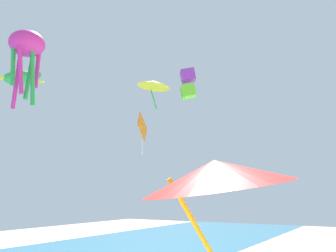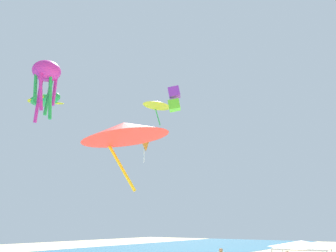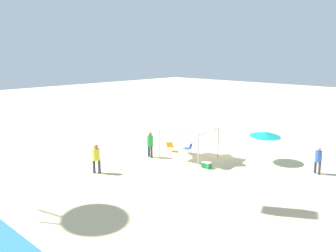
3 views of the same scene
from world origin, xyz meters
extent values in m
cube|color=beige|center=(0.00, 0.00, -0.05)|extent=(120.00, 120.00, 0.10)
cylinder|color=#B7B7BC|center=(-0.51, 2.01, 1.11)|extent=(0.07, 0.07, 2.22)
cylinder|color=#B7B7BC|center=(2.73, 2.47, 1.11)|extent=(0.07, 0.07, 2.22)
cylinder|color=#B7B7BC|center=(-0.91, 4.86, 1.11)|extent=(0.07, 0.07, 2.22)
cylinder|color=#B7B7BC|center=(2.32, 5.32, 1.11)|extent=(0.07, 0.07, 2.22)
cube|color=silver|center=(0.91, 3.67, 2.27)|extent=(3.72, 3.39, 0.10)
pyramid|color=silver|center=(0.91, 3.67, 2.51)|extent=(3.64, 3.32, 0.38)
cylinder|color=silver|center=(-3.41, 0.51, 1.09)|extent=(0.16, 0.10, 2.19)
cone|color=teal|center=(-3.46, 0.54, 2.04)|extent=(2.21, 2.20, 0.50)
cylinder|color=black|center=(3.11, 2.78, 0.20)|extent=(0.02, 0.02, 0.40)
cylinder|color=black|center=(3.58, 3.01, 0.20)|extent=(0.02, 0.02, 0.40)
cylinder|color=black|center=(2.88, 3.25, 0.20)|extent=(0.02, 0.02, 0.40)
cylinder|color=black|center=(3.35, 3.48, 0.20)|extent=(0.02, 0.02, 0.40)
cube|color=orange|center=(3.23, 3.13, 0.40)|extent=(0.70, 0.70, 0.03)
cube|color=orange|center=(3.10, 3.39, 0.61)|extent=(0.50, 0.34, 0.41)
cylinder|color=black|center=(2.22, 2.51, 0.20)|extent=(0.02, 0.02, 0.40)
cylinder|color=black|center=(2.07, 3.01, 0.20)|extent=(0.02, 0.02, 0.40)
cylinder|color=black|center=(1.73, 2.37, 0.20)|extent=(0.02, 0.02, 0.40)
cylinder|color=black|center=(1.58, 2.86, 0.20)|extent=(0.02, 0.02, 0.40)
cube|color=blue|center=(1.90, 2.69, 0.40)|extent=(0.65, 0.65, 0.03)
cube|color=blue|center=(1.62, 2.61, 0.61)|extent=(0.27, 0.51, 0.41)
cube|color=#1E8C4C|center=(-1.30, 4.45, 0.18)|extent=(0.61, 0.42, 0.36)
cube|color=white|center=(-1.30, 4.45, 0.38)|extent=(0.63, 0.43, 0.04)
cylinder|color=#33384C|center=(3.09, 5.37, 0.44)|extent=(0.17, 0.17, 0.87)
cylinder|color=#33384C|center=(3.43, 5.32, 0.44)|extent=(0.17, 0.17, 0.87)
cylinder|color=green|center=(3.26, 5.34, 1.25)|extent=(0.45, 0.45, 0.76)
sphere|color=#A87A56|center=(3.26, 5.34, 1.77)|extent=(0.28, 0.28, 0.28)
cylinder|color=#33384C|center=(3.12, 10.03, 0.43)|extent=(0.17, 0.17, 0.87)
cylinder|color=#33384C|center=(3.36, 10.28, 0.43)|extent=(0.17, 0.17, 0.87)
cylinder|color=yellow|center=(3.24, 10.15, 1.25)|extent=(0.45, 0.45, 0.76)
sphere|color=#A87A56|center=(3.24, 10.15, 1.77)|extent=(0.28, 0.28, 0.28)
cylinder|color=#33384C|center=(-7.37, 0.58, 0.41)|extent=(0.16, 0.16, 0.81)
cylinder|color=#33384C|center=(-7.07, 0.48, 0.41)|extent=(0.16, 0.16, 0.81)
cylinder|color=blue|center=(-7.22, 0.53, 1.16)|extent=(0.42, 0.42, 0.71)
sphere|color=tan|center=(-7.22, 0.53, 1.65)|extent=(0.26, 0.26, 0.26)
camera|label=1|loc=(-19.89, 2.35, 6.27)|focal=39.99mm
camera|label=2|loc=(-22.20, -2.81, 3.70)|focal=39.58mm
camera|label=3|loc=(-15.06, 22.85, 7.67)|focal=37.77mm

